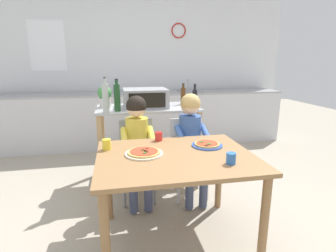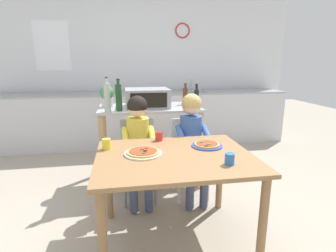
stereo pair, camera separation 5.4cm
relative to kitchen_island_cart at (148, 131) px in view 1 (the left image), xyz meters
The scene contains 20 objects.
ground_plane 0.61m from the kitchen_island_cart, ahead, with size 11.92×11.92×0.00m, color #A89E8C.
back_wall_tiled 2.00m from the kitchen_island_cart, 88.10° to the left, with size 5.39×0.14×2.70m.
kitchen_counter 1.46m from the kitchen_island_cart, 87.36° to the left, with size 4.85×0.60×1.09m.
kitchen_island_cart is the anchor object (origin of this frame).
toaster_oven 0.40m from the kitchen_island_cart, 161.14° to the right, with size 0.49×0.41×0.21m.
bottle_tall_green_wine 0.59m from the kitchen_island_cart, 149.38° to the right, with size 0.07×0.07×0.34m.
bottle_squat_spirits 0.61m from the kitchen_island_cart, 12.18° to the left, with size 0.06×0.06×0.26m.
bottle_dark_olive_oil 0.69m from the kitchen_island_cart, 150.79° to the right, with size 0.07×0.07×0.36m.
bottle_slim_sauce 0.68m from the kitchen_island_cart, 27.85° to the right, with size 0.05×0.05×0.28m.
potted_herb_plant 0.64m from the kitchen_island_cart, behind, with size 0.16×0.16×0.24m.
dining_table 1.19m from the kitchen_island_cart, 86.83° to the right, with size 1.17×0.93×0.73m.
dining_chair_left 0.47m from the kitchen_island_cart, 111.82° to the right, with size 0.36×0.36×0.81m.
dining_chair_right 0.59m from the kitchen_island_cart, 50.95° to the right, with size 0.36×0.36×0.81m.
child_in_yellow_shirt 0.57m from the kitchen_island_cart, 107.37° to the right, with size 0.32×0.42×1.07m.
child_in_blue_striped_shirt 0.68m from the kitchen_island_cart, 57.14° to the right, with size 0.32×0.42×1.08m.
pizza_plate_cream 1.15m from the kitchen_island_cart, 98.40° to the right, with size 0.29×0.29×0.03m.
pizza_plate_blue_rimmed 1.10m from the kitchen_island_cart, 70.48° to the right, with size 0.25×0.25×0.03m.
drinking_cup_yellow 1.07m from the kitchen_island_cart, 114.79° to the right, with size 0.07×0.07×0.09m, color yellow.
drinking_cup_blue 1.49m from the kitchen_island_cart, 74.54° to the right, with size 0.07×0.07×0.08m, color blue.
drinking_cup_red 0.81m from the kitchen_island_cart, 90.08° to the right, with size 0.07×0.07×0.08m, color red.
Camera 1 is at (-0.42, -1.83, 1.41)m, focal length 28.36 mm.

